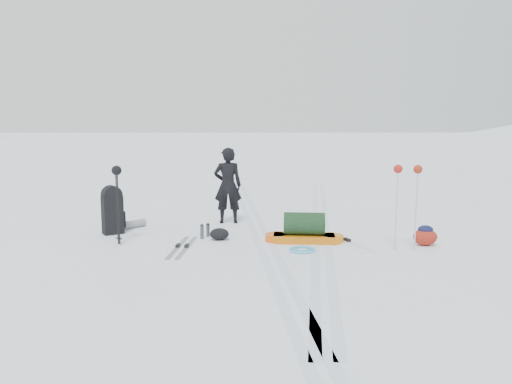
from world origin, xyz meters
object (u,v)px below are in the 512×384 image
at_px(expedition_rucksack, 115,211).
at_px(ski_poles_black, 117,180).
at_px(pulk_sled, 304,231).
at_px(skier, 228,186).

bearing_deg(expedition_rucksack, ski_poles_black, -102.43).
relative_size(expedition_rucksack, ski_poles_black, 0.70).
distance_m(pulk_sled, expedition_rucksack, 3.89).
bearing_deg(expedition_rucksack, pulk_sled, -42.97).
height_order(pulk_sled, expedition_rucksack, expedition_rucksack).
bearing_deg(pulk_sled, skier, 135.33).
bearing_deg(ski_poles_black, pulk_sled, 6.38).
height_order(pulk_sled, ski_poles_black, ski_poles_black).
height_order(skier, pulk_sled, skier).
relative_size(pulk_sled, ski_poles_black, 1.03).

